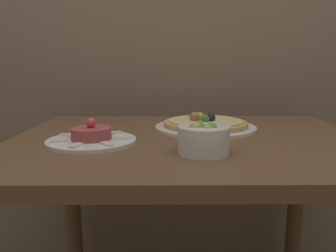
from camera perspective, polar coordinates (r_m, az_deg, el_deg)
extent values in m
cube|color=brown|center=(0.94, 4.19, -2.90)|extent=(1.02, 0.77, 0.03)
cylinder|color=brown|center=(1.43, -16.13, -14.71)|extent=(0.06, 0.06, 0.73)
cylinder|color=brown|center=(1.48, 21.22, -14.20)|extent=(0.06, 0.06, 0.73)
cylinder|color=white|center=(1.06, 6.51, -0.26)|extent=(0.32, 0.32, 0.01)
cylinder|color=tan|center=(1.05, 6.52, 0.39)|extent=(0.27, 0.27, 0.01)
cylinder|color=beige|center=(1.05, 6.53, 0.90)|extent=(0.24, 0.24, 0.00)
sphere|color=black|center=(1.04, 7.42, 1.45)|extent=(0.03, 0.03, 0.03)
sphere|color=#997047|center=(1.04, 4.65, 1.52)|extent=(0.03, 0.03, 0.03)
sphere|color=black|center=(1.09, 5.03, 1.70)|extent=(0.02, 0.02, 0.02)
sphere|color=#387F33|center=(1.02, 6.54, 1.18)|extent=(0.03, 0.03, 0.03)
sphere|color=gold|center=(1.05, 5.51, 1.56)|extent=(0.03, 0.03, 0.03)
cylinder|color=white|center=(0.88, -13.15, -2.56)|extent=(0.23, 0.23, 0.01)
cylinder|color=#A84747|center=(0.88, -13.21, -1.27)|extent=(0.10, 0.10, 0.03)
sphere|color=#DB4C5B|center=(0.88, -13.29, 0.56)|extent=(0.03, 0.03, 0.03)
cube|color=white|center=(0.87, -7.72, -2.09)|extent=(0.04, 0.02, 0.01)
cube|color=white|center=(0.94, -9.14, -1.20)|extent=(0.04, 0.04, 0.01)
cube|color=white|center=(0.97, -13.20, -0.99)|extent=(0.02, 0.04, 0.01)
cube|color=white|center=(0.94, -17.24, -1.54)|extent=(0.04, 0.03, 0.01)
cube|color=white|center=(0.87, -18.62, -2.54)|extent=(0.04, 0.03, 0.01)
cube|color=white|center=(0.81, -15.75, -3.31)|extent=(0.02, 0.04, 0.01)
cube|color=white|center=(0.81, -10.55, -3.09)|extent=(0.04, 0.04, 0.01)
cylinder|color=white|center=(0.76, 6.19, -2.45)|extent=(0.12, 0.12, 0.06)
sphere|color=#668E42|center=(0.75, 7.54, -0.54)|extent=(0.03, 0.03, 0.03)
sphere|color=#A3B25B|center=(0.74, 4.78, -0.50)|extent=(0.03, 0.03, 0.03)
sphere|color=#668E42|center=(0.75, 5.71, -0.42)|extent=(0.03, 0.03, 0.03)
sphere|color=#A3B25B|center=(0.74, 6.84, -0.73)|extent=(0.03, 0.03, 0.03)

